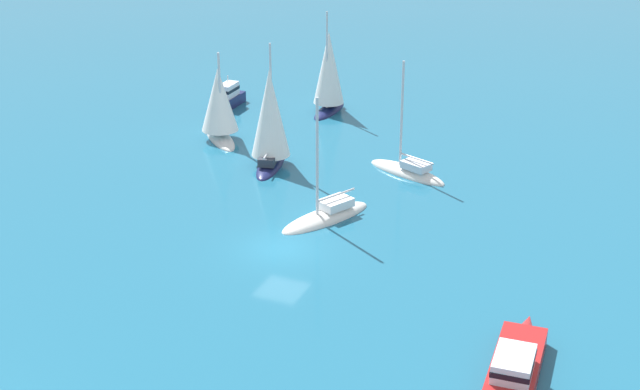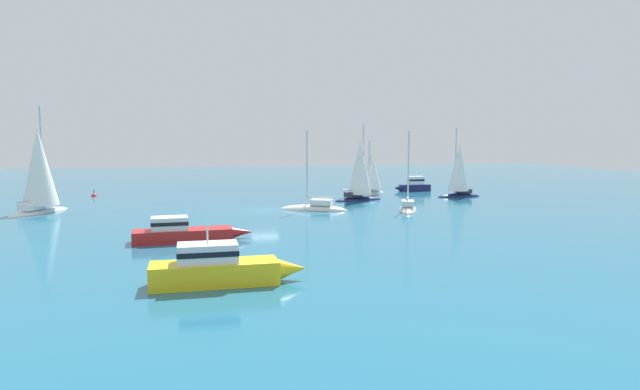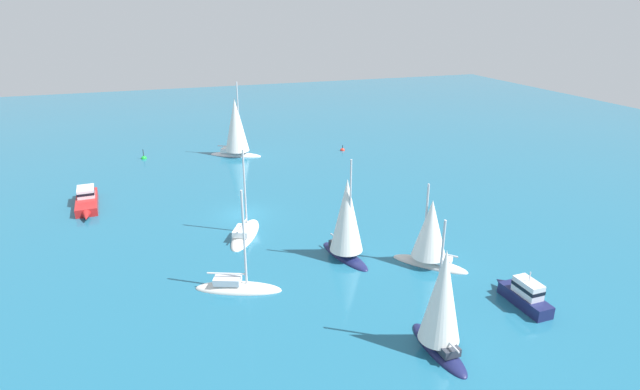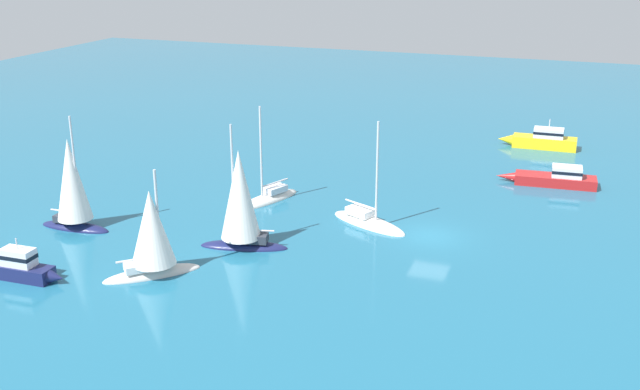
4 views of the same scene
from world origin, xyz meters
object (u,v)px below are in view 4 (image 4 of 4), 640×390
(sailboat_2, at_px, (151,238))
(cabin_cruiser, at_px, (555,178))
(yacht, at_px, (72,188))
(sailboat, at_px, (241,203))
(launch, at_px, (24,267))
(sloop, at_px, (368,222))
(powerboat, at_px, (542,140))
(sailboat_1, at_px, (269,199))

(sailboat_2, bearing_deg, cabin_cruiser, 6.77)
(yacht, bearing_deg, sailboat, 2.75)
(launch, xyz_separation_m, yacht, (-7.67, -2.25, 2.11))
(sailboat, bearing_deg, cabin_cruiser, -145.77)
(sloop, height_order, yacht, yacht)
(powerboat, bearing_deg, sailboat, 61.94)
(sailboat_1, xyz_separation_m, yacht, (9.66, -9.99, 2.72))
(sailboat_1, xyz_separation_m, powerboat, (-22.33, 18.05, 0.64))
(cabin_cruiser, bearing_deg, yacht, 31.14)
(launch, bearing_deg, cabin_cruiser, 44.29)
(powerboat, bearing_deg, yacht, 47.99)
(sailboat, relative_size, cabin_cruiser, 1.08)
(sailboat_1, relative_size, cabin_cruiser, 1.00)
(sailboat_2, distance_m, cabin_cruiser, 32.98)
(sailboat, relative_size, launch, 1.77)
(sloop, xyz_separation_m, cabin_cruiser, (-13.27, 11.51, 0.49))
(sailboat_1, bearing_deg, launch, -2.26)
(powerboat, xyz_separation_m, cabin_cruiser, (11.18, 1.87, -0.16))
(powerboat, relative_size, cabin_cruiser, 0.92)
(yacht, bearing_deg, sailboat_1, 42.53)
(sailboat_2, xyz_separation_m, cabin_cruiser, (-25.39, 20.98, -1.72))
(sailboat, bearing_deg, launch, 27.49)
(sailboat, distance_m, yacht, 12.03)
(powerboat, height_order, cabin_cruiser, powerboat)
(powerboat, xyz_separation_m, launch, (39.66, -25.79, -0.03))
(sailboat_1, distance_m, yacht, 14.16)
(sailboat_1, height_order, yacht, yacht)
(sailboat_1, height_order, cabin_cruiser, sailboat_1)
(sloop, distance_m, sailboat_2, 15.54)
(launch, bearing_deg, powerboat, 55.43)
(sailboat, bearing_deg, sloop, -147.70)
(sailboat_2, xyz_separation_m, yacht, (-4.58, -8.92, 0.52))
(sailboat_1, relative_size, launch, 1.64)
(yacht, bearing_deg, cabin_cruiser, 33.32)
(sailboat_2, xyz_separation_m, launch, (3.08, -6.68, -1.59))
(launch, bearing_deg, sailboat_1, 64.39)
(sailboat, bearing_deg, powerboat, -131.09)
(sailboat, height_order, sailboat_2, sailboat)
(cabin_cruiser, relative_size, yacht, 0.95)
(sailboat, xyz_separation_m, cabin_cruiser, (-19.91, 17.91, -2.35))
(powerboat, distance_m, launch, 47.30)
(sloop, distance_m, cabin_cruiser, 17.57)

